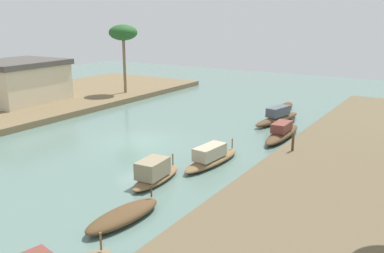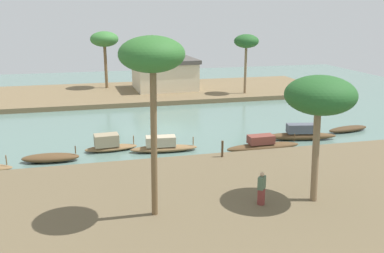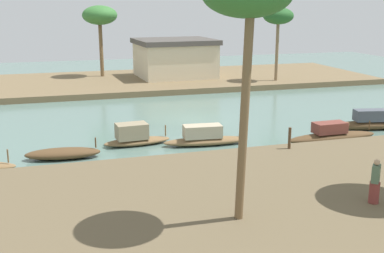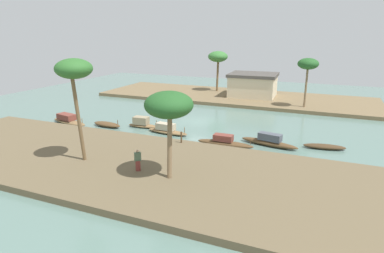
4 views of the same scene
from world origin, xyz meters
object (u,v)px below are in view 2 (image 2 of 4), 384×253
object	(u,v)px
person_on_near_bank	(261,190)
palm_tree_left_far	(320,97)
sampan_with_tall_canopy	(109,144)
sampan_open_hull	(163,146)
palm_tree_right_tall	(104,40)
palm_tree_left_near	(152,58)
mooring_post	(222,149)
palm_tree_right_short	(246,42)
sampan_with_red_awning	(263,145)
riverside_building	(165,74)
sampan_near_left_bank	(348,129)
sampan_foreground	(300,134)
sampan_midstream	(51,158)

from	to	relation	value
person_on_near_bank	palm_tree_left_far	distance (m)	4.99
sampan_with_tall_canopy	sampan_open_hull	size ratio (longest dim) A/B	0.78
person_on_near_bank	palm_tree_right_tall	bearing A→B (deg)	52.63
palm_tree_left_far	palm_tree_left_near	bearing A→B (deg)	179.91
palm_tree_left_near	person_on_near_bank	bearing A→B (deg)	0.67
mooring_post	palm_tree_right_tall	size ratio (longest dim) A/B	0.16
palm_tree_left_far	palm_tree_right_short	world-z (taller)	palm_tree_right_short
sampan_with_tall_canopy	palm_tree_right_tall	distance (m)	22.97
sampan_with_red_awning	mooring_post	world-z (taller)	mooring_post
sampan_with_tall_canopy	sampan_with_red_awning	bearing A→B (deg)	-18.10
palm_tree_right_short	riverside_building	size ratio (longest dim) A/B	0.87
palm_tree_right_short	sampan_near_left_bank	bearing A→B (deg)	-78.49
sampan_near_left_bank	sampan_foreground	bearing A→B (deg)	-175.54
sampan_with_tall_canopy	sampan_with_red_awning	world-z (taller)	sampan_with_tall_canopy
palm_tree_left_near	palm_tree_left_far	bearing A→B (deg)	-0.09
sampan_with_tall_canopy	sampan_foreground	world-z (taller)	sampan_foreground
sampan_midstream	palm_tree_left_near	distance (m)	13.11
sampan_near_left_bank	riverside_building	size ratio (longest dim) A/B	0.51
sampan_near_left_bank	palm_tree_left_near	distance (m)	21.72
palm_tree_right_tall	palm_tree_right_short	bearing A→B (deg)	-26.28
sampan_open_hull	palm_tree_right_short	distance (m)	20.85
palm_tree_left_near	palm_tree_right_tall	distance (m)	33.44
sampan_near_left_bank	palm_tree_right_short	bearing A→B (deg)	93.19
sampan_foreground	riverside_building	size ratio (longest dim) A/B	0.75
sampan_with_tall_canopy	palm_tree_left_near	xyz separation A→B (m)	(1.41, -11.13, 6.87)
sampan_foreground	sampan_with_red_awning	bearing A→B (deg)	-143.84
sampan_with_tall_canopy	sampan_midstream	world-z (taller)	sampan_with_tall_canopy
palm_tree_right_tall	sampan_midstream	bearing A→B (deg)	-101.15
palm_tree_left_far	sampan_open_hull	bearing A→B (deg)	118.29
sampan_foreground	riverside_building	distance (m)	21.74
sampan_foreground	palm_tree_right_short	xyz separation A→B (m)	(1.65, 15.89, 5.52)
sampan_midstream	sampan_foreground	distance (m)	17.47
sampan_with_tall_canopy	sampan_foreground	distance (m)	13.79
sampan_with_red_awning	palm_tree_right_short	size ratio (longest dim) A/B	0.83
sampan_with_red_awning	sampan_open_hull	distance (m)	6.74
sampan_foreground	person_on_near_bank	bearing A→B (deg)	-114.49
sampan_open_hull	person_on_near_bank	bearing A→B (deg)	-69.28
sampan_with_red_awning	sampan_near_left_bank	world-z (taller)	sampan_with_red_awning
sampan_open_hull	palm_tree_left_near	distance (m)	12.42
palm_tree_right_short	sampan_open_hull	bearing A→B (deg)	-126.37
sampan_with_tall_canopy	riverside_building	xyz separation A→B (m)	(7.44, 19.97, 1.76)
sampan_open_hull	riverside_building	world-z (taller)	riverside_building
sampan_open_hull	palm_tree_right_short	xyz separation A→B (m)	(11.92, 16.18, 5.56)
sampan_midstream	palm_tree_right_short	world-z (taller)	palm_tree_right_short
mooring_post	palm_tree_right_short	bearing A→B (deg)	65.69
palm_tree_right_short	riverside_building	world-z (taller)	palm_tree_right_short
palm_tree_left_near	palm_tree_left_far	xyz separation A→B (m)	(7.53, -0.01, -1.89)
sampan_with_red_awning	riverside_building	distance (m)	22.66
sampan_open_hull	palm_tree_left_near	size ratio (longest dim) A/B	0.59
sampan_with_red_awning	palm_tree_right_tall	distance (m)	26.95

